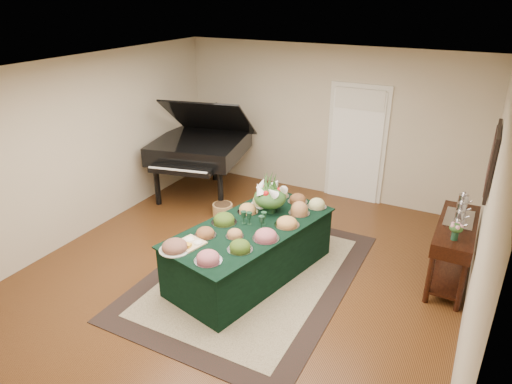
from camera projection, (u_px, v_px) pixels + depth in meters
The scene contains 14 objects.
ground at pixel (246, 269), 6.31m from camera, with size 6.00×6.00×0.00m, color black.
area_rug at pixel (252, 274), 6.18m from camera, with size 2.49×3.49×0.01m.
kitchen_doorway at pixel (356, 145), 8.04m from camera, with size 1.05×0.07×2.10m.
buffet_table at pixel (251, 250), 6.05m from camera, with size 1.61×2.52×0.74m.
food_platters at pixel (253, 222), 5.91m from camera, with size 1.40×2.27×0.14m.
cutting_board at pixel (191, 241), 5.49m from camera, with size 0.37×0.37×0.10m.
green_goblets at pixel (255, 219), 5.89m from camera, with size 0.34×0.19×0.18m.
floral_centerpiece at pixel (270, 194), 6.18m from camera, with size 0.46×0.46×0.46m.
grand_piano at pixel (200, 146), 8.25m from camera, with size 1.86×2.08×1.85m.
wicker_basket at pixel (223, 210), 7.75m from camera, with size 0.34×0.34×0.21m, color #9C723F.
mahogany_sideboard at pixel (455, 237), 5.77m from camera, with size 0.45×1.36×0.87m.
tea_service at pixel (460, 212), 5.74m from camera, with size 0.34×0.74×0.30m.
pink_bouquet at pixel (456, 229), 5.27m from camera, with size 0.17×0.17×0.22m.
wall_painting at pixel (492, 160), 5.23m from camera, with size 0.05×0.95×0.75m.
Camera 1 is at (2.59, -4.66, 3.55)m, focal length 32.00 mm.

